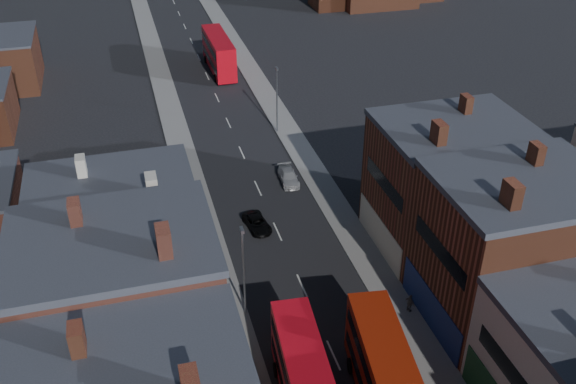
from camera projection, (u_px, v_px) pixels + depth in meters
pavement_west at (192, 187)px, 66.18m from camera, size 3.00×200.00×0.12m
pavement_east at (312, 170)px, 69.13m from camera, size 3.00×200.00×0.12m
lamp_post_2 at (243, 266)px, 47.66m from camera, size 0.25×0.70×8.12m
lamp_post_3 at (277, 96)px, 74.56m from camera, size 0.25×0.70×8.12m
bus_2 at (219, 53)px, 92.39m from camera, size 3.18×12.14×5.23m
car_2 at (257, 223)px, 59.71m from camera, size 2.37×4.21×1.11m
car_3 at (288, 177)px, 66.83m from camera, size 1.96×4.39×1.25m
ped_3 at (410, 303)px, 49.82m from camera, size 0.75×1.01×1.57m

